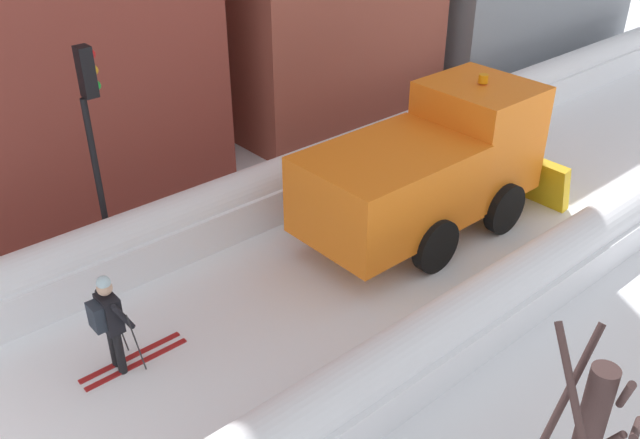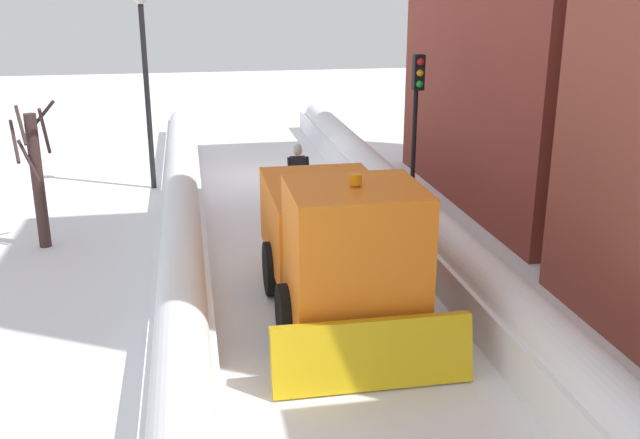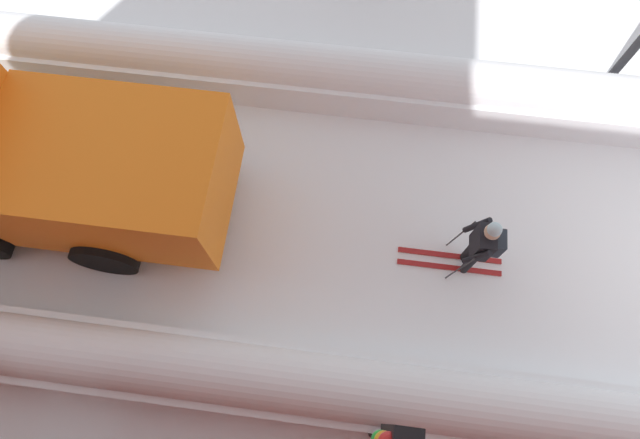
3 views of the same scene
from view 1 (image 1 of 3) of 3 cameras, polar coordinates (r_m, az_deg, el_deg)
name	(u,v)px [view 1 (image 1 of 3)]	position (r m, az deg, el deg)	size (l,w,h in m)	color
ground_plane	(415,237)	(14.67, 7.87, -1.48)	(80.00, 80.00, 0.00)	white
snowbank_left	(327,168)	(16.10, 0.58, 4.29)	(1.10, 36.00, 1.24)	white
snowbank_right	(533,276)	(13.07, 17.21, -4.47)	(1.10, 36.00, 1.13)	white
plow_truck	(433,166)	(14.38, 9.31, 4.43)	(3.20, 5.98, 3.12)	orange
skier	(110,320)	(11.19, -16.97, -7.94)	(0.62, 1.80, 1.81)	black
traffic_light_pole	(92,118)	(13.07, -18.33, 8.01)	(0.28, 0.42, 4.33)	black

